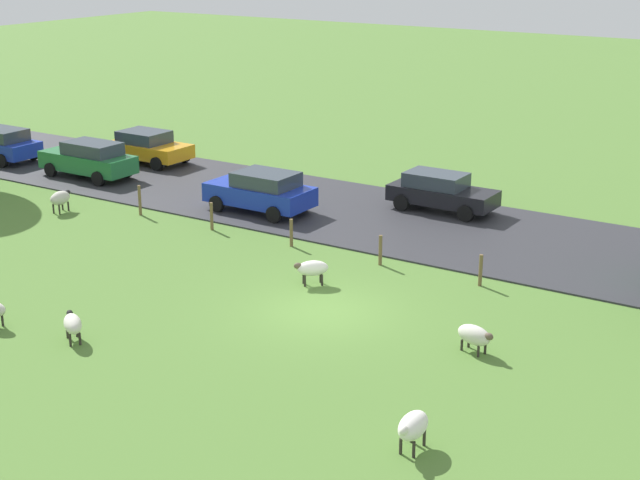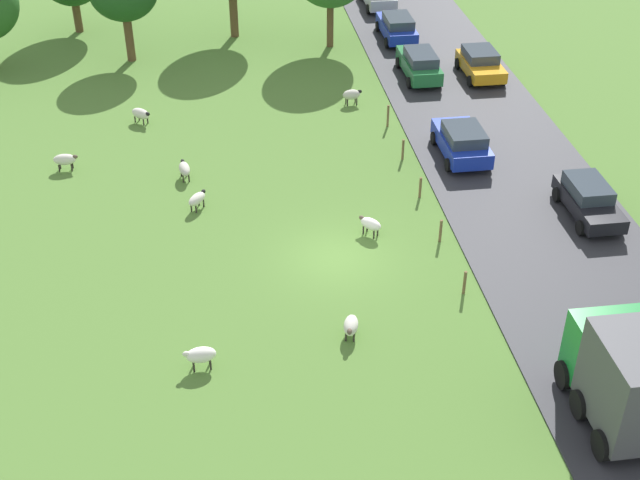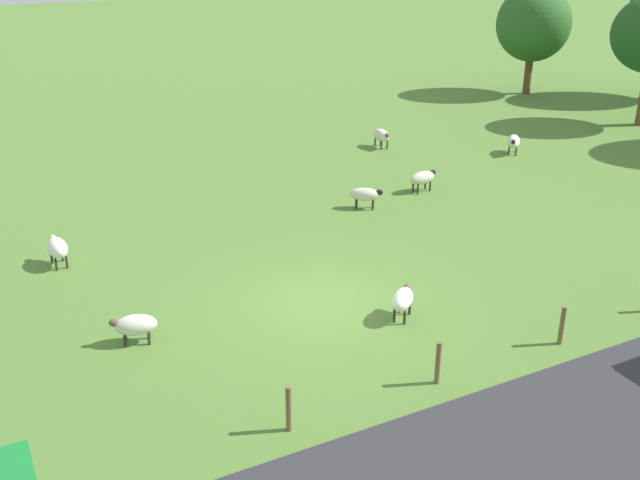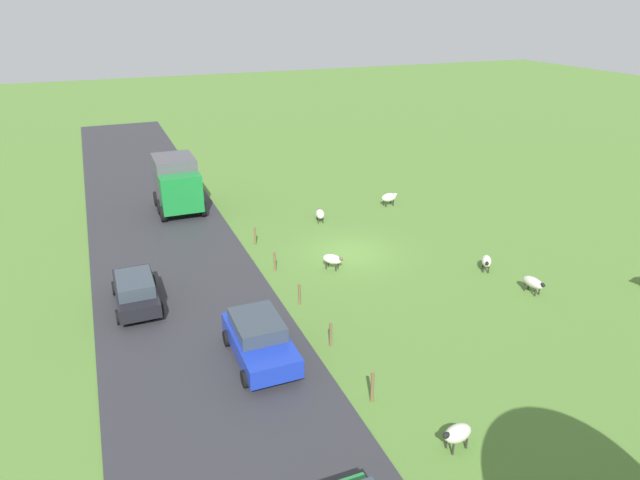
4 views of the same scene
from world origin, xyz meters
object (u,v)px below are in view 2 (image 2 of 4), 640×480
(sheep_7, at_px, (370,224))
(car_5, at_px, (419,63))
(sheep_3, at_px, (141,114))
(sheep_4, at_px, (352,95))
(sheep_1, at_px, (197,199))
(sheep_6, at_px, (65,160))
(car_0, at_px, (462,141))
(truck_0, at_px, (629,376))
(sheep_2, at_px, (351,326))
(sheep_5, at_px, (184,169))
(sheep_0, at_px, (201,355))
(car_1, at_px, (589,199))
(car_4, at_px, (397,26))
(car_2, at_px, (481,63))

(sheep_7, relative_size, car_5, 0.23)
(sheep_3, distance_m, sheep_4, 11.36)
(sheep_1, relative_size, sheep_6, 0.97)
(sheep_3, bearing_deg, car_0, -21.06)
(sheep_1, relative_size, car_0, 0.27)
(sheep_1, relative_size, truck_0, 0.26)
(sheep_7, bearing_deg, sheep_3, 129.36)
(sheep_2, height_order, sheep_5, sheep_5)
(sheep_2, xyz_separation_m, sheep_3, (-8.03, 18.53, 0.05))
(sheep_4, relative_size, car_5, 0.24)
(sheep_0, relative_size, car_1, 0.27)
(sheep_0, height_order, car_0, car_0)
(car_1, bearing_deg, sheep_6, 162.35)
(sheep_0, xyz_separation_m, car_4, (13.14, 29.46, 0.30))
(car_1, height_order, car_4, car_4)
(truck_0, relative_size, car_0, 1.01)
(sheep_6, distance_m, sheep_7, 15.30)
(sheep_0, height_order, sheep_4, sheep_0)
(sheep_5, bearing_deg, car_4, 50.06)
(sheep_3, distance_m, sheep_5, 6.64)
(sheep_2, relative_size, truck_0, 0.27)
(car_1, relative_size, car_4, 0.93)
(sheep_7, bearing_deg, car_4, 75.09)
(sheep_2, distance_m, sheep_5, 13.58)
(sheep_4, height_order, car_4, car_4)
(truck_0, relative_size, car_4, 0.95)
(sheep_2, bearing_deg, sheep_1, 119.02)
(sheep_4, xyz_separation_m, sheep_6, (-14.72, -5.38, -0.02))
(sheep_2, distance_m, sheep_6, 18.00)
(sheep_3, xyz_separation_m, car_4, (15.83, 9.99, 0.34))
(sheep_4, height_order, sheep_6, sheep_4)
(car_1, xyz_separation_m, car_4, (-3.75, 21.91, 0.04))
(sheep_7, xyz_separation_m, car_1, (9.64, 0.21, 0.30))
(sheep_0, distance_m, sheep_3, 19.65)
(sheep_2, xyz_separation_m, car_0, (7.57, 12.52, 0.41))
(truck_0, bearing_deg, sheep_2, 146.32)
(sheep_3, relative_size, sheep_5, 0.95)
(sheep_3, relative_size, car_1, 0.28)
(car_1, relative_size, car_2, 1.05)
(sheep_6, height_order, car_4, car_4)
(sheep_7, bearing_deg, sheep_4, 83.84)
(car_5, bearing_deg, car_2, -4.38)
(sheep_4, relative_size, sheep_6, 0.95)
(sheep_6, xyz_separation_m, truck_0, (19.21, -19.10, 1.31))
(sheep_5, bearing_deg, sheep_2, -64.69)
(sheep_7, bearing_deg, sheep_5, 142.74)
(sheep_3, height_order, car_5, car_5)
(sheep_2, bearing_deg, sheep_7, 73.36)
(sheep_0, distance_m, sheep_4, 22.00)
(car_4, height_order, car_5, car_5)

